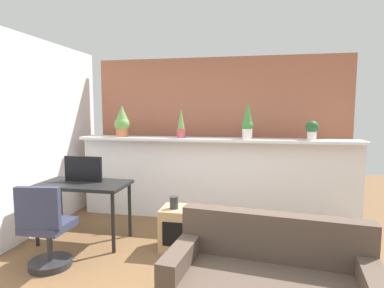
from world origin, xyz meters
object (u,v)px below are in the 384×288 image
vase_on_shelf (174,203)px  office_chair (46,233)px  side_cube_shelf (178,228)px  desk (84,189)px  potted_plant_1 (181,125)px  tv_monitor (83,169)px  potted_plant_3 (312,129)px  potted_plant_0 (122,122)px  potted_plant_2 (247,122)px  couch (270,288)px

vase_on_shelf → office_chair: bearing=-148.7°
office_chair → side_cube_shelf: office_chair is taller
desk → vase_on_shelf: (1.17, -0.03, -0.09)m
potted_plant_1 → tv_monitor: potted_plant_1 is taller
potted_plant_3 → potted_plant_0: bearing=179.8°
potted_plant_1 → desk: 1.64m
potted_plant_2 → vase_on_shelf: (-0.81, -1.08, -0.91)m
potted_plant_1 → vase_on_shelf: size_ratio=2.98×
side_cube_shelf → vase_on_shelf: 0.33m
potted_plant_3 → couch: (-0.63, -2.23, -1.11)m
potted_plant_0 → potted_plant_1: bearing=-2.5°
tv_monitor → couch: 2.66m
tv_monitor → vase_on_shelf: (1.21, -0.11, -0.34)m
tv_monitor → couch: size_ratio=0.31×
potted_plant_3 → tv_monitor: (-2.90, -0.99, -0.48)m
couch → potted_plant_1: bearing=118.9°
potted_plant_3 → desk: (-2.86, -1.07, -0.72)m
desk → tv_monitor: bearing=118.8°
potted_plant_3 → office_chair: size_ratio=0.29×
desk → tv_monitor: 0.26m
potted_plant_1 → side_cube_shelf: bearing=-78.9°
potted_plant_2 → potted_plant_3: potted_plant_2 is taller
potted_plant_1 → desk: bearing=-134.2°
potted_plant_1 → potted_plant_2: potted_plant_2 is taller
potted_plant_3 → vase_on_shelf: 2.17m
potted_plant_0 → office_chair: bearing=-92.2°
desk → potted_plant_0: bearing=86.7°
potted_plant_2 → office_chair: (-1.99, -1.79, -1.10)m
potted_plant_1 → tv_monitor: bearing=-137.7°
potted_plant_0 → potted_plant_3: 2.80m
potted_plant_3 → side_cube_shelf: potted_plant_3 is taller
potted_plant_3 → couch: 2.57m
potted_plant_0 → potted_plant_3: bearing=-0.2°
side_cube_shelf → couch: couch is taller
potted_plant_0 → potted_plant_3: size_ratio=1.81×
potted_plant_0 → potted_plant_2: potted_plant_2 is taller
potted_plant_2 → potted_plant_0: bearing=179.0°
potted_plant_2 → side_cube_shelf: bearing=-126.2°
desk → potted_plant_2: bearing=27.9°
couch → office_chair: bearing=169.5°
potted_plant_2 → couch: potted_plant_2 is taller
potted_plant_0 → couch: 3.34m
tv_monitor → office_chair: (0.04, -0.83, -0.52)m
potted_plant_0 → tv_monitor: 1.15m
potted_plant_3 → side_cube_shelf: 2.27m
desk → potted_plant_1: bearing=45.8°
potted_plant_3 → desk: size_ratio=0.24×
desk → office_chair: size_ratio=1.21×
potted_plant_2 → couch: size_ratio=0.32×
potted_plant_2 → side_cube_shelf: size_ratio=1.05×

